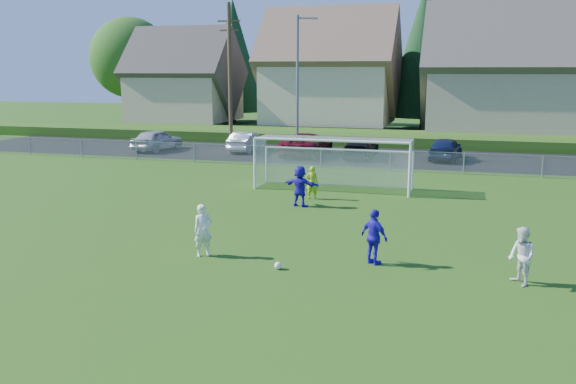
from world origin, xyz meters
name	(u,v)px	position (x,y,z in m)	size (l,w,h in m)	color
ground	(194,316)	(0.00, 0.00, 0.00)	(160.00, 160.00, 0.00)	#193D0C
asphalt_lot	(369,156)	(0.00, 27.50, 0.01)	(60.00, 60.00, 0.00)	black
grass_embankment	(383,138)	(0.00, 35.00, 0.40)	(70.00, 6.00, 0.80)	#1E420F
soccer_ball	(278,266)	(0.90, 3.78, 0.11)	(0.22, 0.22, 0.22)	white
player_white_a	(203,230)	(-1.68, 4.41, 0.81)	(0.59, 0.39, 1.61)	white
player_white_b	(522,256)	(7.48, 4.32, 0.79)	(0.77, 0.60, 1.57)	white
player_blue_a	(374,237)	(3.48, 5.01, 0.83)	(0.97, 0.40, 1.65)	#2314BD
player_blue_b	(300,186)	(-0.59, 11.91, 0.86)	(1.60, 0.51, 1.72)	#2314BD
goalkeeper	(312,182)	(-0.46, 13.50, 0.74)	(0.54, 0.35, 1.47)	#9ED118
car_a	(157,140)	(-14.93, 26.50, 0.75)	(1.77, 4.39, 1.50)	#B3B6BC
car_b	(246,142)	(-8.65, 27.73, 0.68)	(1.45, 4.14, 1.37)	silver
car_c	(307,144)	(-4.07, 26.84, 0.75)	(2.50, 5.43, 1.51)	#5C0A18
car_d	(361,147)	(-0.47, 26.90, 0.68)	(1.91, 4.70, 1.36)	black
car_e	(445,149)	(4.86, 27.30, 0.73)	(1.71, 4.26, 1.45)	#111A3D
soccer_goal	(334,155)	(0.00, 16.05, 1.63)	(7.42, 1.90, 2.50)	white
chainlink_fence	(355,159)	(0.00, 22.00, 0.63)	(52.06, 0.06, 1.20)	gray
streetlight	(298,82)	(-4.45, 26.00, 4.84)	(1.38, 0.18, 9.00)	slate
utility_pole	(230,77)	(-9.50, 27.00, 5.15)	(1.60, 0.26, 10.00)	#473321
houses_row	(420,49)	(1.97, 42.46, 7.33)	(53.90, 11.45, 13.27)	tan
tree_row	(414,56)	(1.04, 48.74, 6.91)	(65.98, 12.36, 13.80)	#382616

